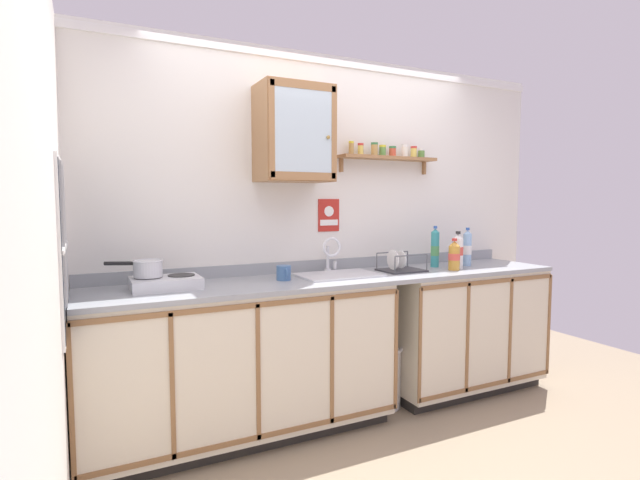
% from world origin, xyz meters
% --- Properties ---
extents(floor, '(6.38, 6.38, 0.00)m').
position_xyz_m(floor, '(0.00, 0.00, 0.00)').
color(floor, gray).
rests_on(floor, ground).
extents(back_wall, '(3.98, 0.07, 2.53)m').
position_xyz_m(back_wall, '(0.00, 0.77, 1.27)').
color(back_wall, silver).
rests_on(back_wall, ground).
extents(side_wall_left, '(0.05, 3.54, 2.53)m').
position_xyz_m(side_wall_left, '(-1.72, -0.23, 1.26)').
color(side_wall_left, silver).
rests_on(side_wall_left, ground).
extents(lower_cabinet_run, '(1.91, 0.63, 0.94)m').
position_xyz_m(lower_cabinet_run, '(-0.73, 0.43, 0.47)').
color(lower_cabinet_run, black).
rests_on(lower_cabinet_run, ground).
extents(lower_cabinet_run_right, '(1.28, 0.63, 0.94)m').
position_xyz_m(lower_cabinet_run_right, '(1.04, 0.43, 0.47)').
color(lower_cabinet_run_right, black).
rests_on(lower_cabinet_run_right, ground).
extents(countertop, '(3.34, 0.65, 0.03)m').
position_xyz_m(countertop, '(0.00, 0.43, 0.95)').
color(countertop, gray).
rests_on(countertop, lower_cabinet_run).
extents(backsplash, '(3.34, 0.02, 0.08)m').
position_xyz_m(backsplash, '(0.00, 0.73, 1.01)').
color(backsplash, gray).
rests_on(backsplash, countertop).
extents(sink, '(0.55, 0.41, 0.38)m').
position_xyz_m(sink, '(-0.03, 0.47, 0.94)').
color(sink, silver).
rests_on(sink, countertop).
extents(hot_plate_stove, '(0.39, 0.28, 0.07)m').
position_xyz_m(hot_plate_stove, '(-1.17, 0.47, 1.00)').
color(hot_plate_stove, silver).
rests_on(hot_plate_stove, countertop).
extents(saucepan, '(0.31, 0.19, 0.10)m').
position_xyz_m(saucepan, '(-1.26, 0.49, 1.09)').
color(saucepan, silver).
rests_on(saucepan, hot_plate_stove).
extents(bottle_water_blue_0, '(0.07, 0.07, 0.30)m').
position_xyz_m(bottle_water_blue_0, '(1.12, 0.45, 1.11)').
color(bottle_water_blue_0, '#8CB7E0').
rests_on(bottle_water_blue_0, countertop).
extents(bottle_detergent_teal_1, '(0.06, 0.06, 0.32)m').
position_xyz_m(bottle_detergent_teal_1, '(0.85, 0.51, 1.11)').
color(bottle_detergent_teal_1, teal).
rests_on(bottle_detergent_teal_1, countertop).
extents(bottle_juice_amber_2, '(0.09, 0.09, 0.24)m').
position_xyz_m(bottle_juice_amber_2, '(0.87, 0.31, 1.08)').
color(bottle_juice_amber_2, gold).
rests_on(bottle_juice_amber_2, countertop).
extents(bottle_opaque_white_3, '(0.08, 0.08, 0.28)m').
position_xyz_m(bottle_opaque_white_3, '(0.96, 0.37, 1.10)').
color(bottle_opaque_white_3, white).
rests_on(bottle_opaque_white_3, countertop).
extents(dish_rack, '(0.30, 0.25, 0.16)m').
position_xyz_m(dish_rack, '(0.48, 0.44, 1.00)').
color(dish_rack, '#333338').
rests_on(dish_rack, countertop).
extents(mug, '(0.09, 0.13, 0.10)m').
position_xyz_m(mug, '(-0.43, 0.45, 1.02)').
color(mug, '#3F6699').
rests_on(mug, countertop).
extents(wall_cabinet, '(0.48, 0.35, 0.64)m').
position_xyz_m(wall_cabinet, '(-0.30, 0.58, 1.93)').
color(wall_cabinet, '#996B42').
extents(spice_shelf, '(0.82, 0.14, 0.22)m').
position_xyz_m(spice_shelf, '(0.53, 0.67, 1.82)').
color(spice_shelf, '#996B42').
extents(warning_sign, '(0.17, 0.01, 0.24)m').
position_xyz_m(warning_sign, '(0.04, 0.74, 1.37)').
color(warning_sign, '#B2261E').
extents(window, '(0.03, 0.67, 0.88)m').
position_xyz_m(window, '(-1.69, 0.27, 1.25)').
color(window, '#262D38').
extents(trash_bin, '(0.27, 0.27, 0.44)m').
position_xyz_m(trash_bin, '(0.31, 0.40, 0.23)').
color(trash_bin, silver).
rests_on(trash_bin, ground).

